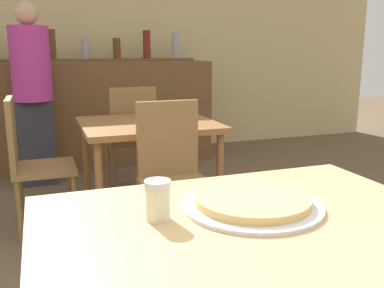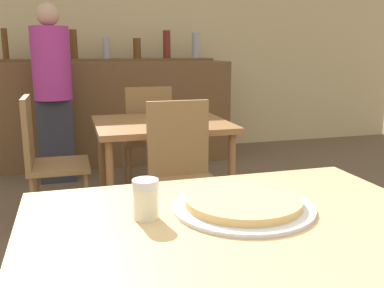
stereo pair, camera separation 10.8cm
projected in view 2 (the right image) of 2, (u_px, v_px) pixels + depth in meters
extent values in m
cube|color=#D1B784|center=(103.00, 34.00, 4.96)|extent=(8.00, 0.05, 2.80)
cube|color=tan|center=(239.00, 231.00, 1.15)|extent=(1.16, 0.85, 0.04)
cylinder|color=tan|center=(323.00, 269.00, 1.72)|extent=(0.05, 0.05, 0.74)
cube|color=brown|center=(161.00, 124.00, 3.05)|extent=(0.93, 0.84, 0.04)
cylinder|color=brown|center=(111.00, 194.00, 2.69)|extent=(0.05, 0.05, 0.69)
cylinder|color=brown|center=(232.00, 183.00, 2.90)|extent=(0.05, 0.05, 0.69)
cylinder|color=brown|center=(102.00, 165.00, 3.36)|extent=(0.05, 0.05, 0.69)
cylinder|color=brown|center=(200.00, 158.00, 3.58)|extent=(0.05, 0.05, 0.69)
cube|color=brown|center=(110.00, 113.00, 4.67)|extent=(2.60, 0.56, 1.10)
cube|color=brown|center=(107.00, 60.00, 4.68)|extent=(2.39, 0.24, 0.03)
cylinder|color=#5B3314|center=(5.00, 44.00, 4.37)|extent=(0.06, 0.06, 0.31)
cylinder|color=black|center=(40.00, 43.00, 4.46)|extent=(0.09, 0.09, 0.32)
cylinder|color=#5B3314|center=(74.00, 44.00, 4.55)|extent=(0.08, 0.08, 0.30)
cylinder|color=#9999A3|center=(106.00, 48.00, 4.65)|extent=(0.07, 0.07, 0.22)
cylinder|color=#5B3314|center=(137.00, 48.00, 4.74)|extent=(0.08, 0.08, 0.22)
cylinder|color=maroon|center=(167.00, 44.00, 4.82)|extent=(0.08, 0.08, 0.31)
cylinder|color=#9999A3|center=(195.00, 45.00, 4.92)|extent=(0.08, 0.08, 0.29)
cube|color=olive|center=(186.00, 186.00, 2.48)|extent=(0.40, 0.40, 0.04)
cube|color=olive|center=(178.00, 138.00, 2.60)|extent=(0.38, 0.04, 0.46)
cylinder|color=olive|center=(164.00, 240.00, 2.33)|extent=(0.03, 0.03, 0.43)
cylinder|color=olive|center=(223.00, 232.00, 2.42)|extent=(0.03, 0.03, 0.43)
cylinder|color=olive|center=(152.00, 217.00, 2.65)|extent=(0.03, 0.03, 0.43)
cylinder|color=olive|center=(205.00, 211.00, 2.74)|extent=(0.03, 0.03, 0.43)
cube|color=olive|center=(146.00, 140.00, 3.74)|extent=(0.40, 0.40, 0.04)
cube|color=olive|center=(149.00, 115.00, 3.51)|extent=(0.38, 0.04, 0.46)
cylinder|color=olive|center=(161.00, 160.00, 3.99)|extent=(0.03, 0.03, 0.43)
cylinder|color=olive|center=(125.00, 163.00, 3.90)|extent=(0.03, 0.03, 0.43)
cylinder|color=olive|center=(169.00, 170.00, 3.67)|extent=(0.03, 0.03, 0.43)
cylinder|color=olive|center=(130.00, 173.00, 3.58)|extent=(0.03, 0.03, 0.43)
cube|color=olive|center=(59.00, 166.00, 2.92)|extent=(0.40, 0.40, 0.04)
cube|color=olive|center=(28.00, 132.00, 2.81)|extent=(0.04, 0.38, 0.46)
cylinder|color=olive|center=(88.00, 204.00, 2.85)|extent=(0.03, 0.03, 0.43)
cylinder|color=olive|center=(86.00, 189.00, 3.17)|extent=(0.03, 0.03, 0.43)
cylinder|color=olive|center=(34.00, 210.00, 2.76)|extent=(0.03, 0.03, 0.43)
cylinder|color=olive|center=(37.00, 193.00, 3.08)|extent=(0.03, 0.03, 0.43)
cylinder|color=silver|center=(243.00, 207.00, 1.25)|extent=(0.42, 0.42, 0.01)
cylinder|color=#E0B266|center=(243.00, 201.00, 1.25)|extent=(0.34, 0.34, 0.02)
cylinder|color=beige|center=(146.00, 203.00, 1.17)|extent=(0.07, 0.07, 0.09)
cylinder|color=silver|center=(145.00, 184.00, 1.16)|extent=(0.07, 0.07, 0.02)
cube|color=#2D2D38|center=(57.00, 141.00, 4.01)|extent=(0.32, 0.18, 0.78)
cylinder|color=#B2338C|center=(51.00, 63.00, 3.85)|extent=(0.34, 0.34, 0.65)
sphere|color=tan|center=(48.00, 14.00, 3.76)|extent=(0.20, 0.20, 0.20)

